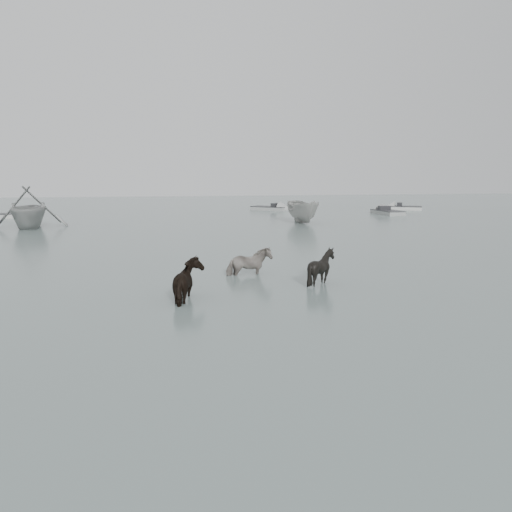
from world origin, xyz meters
name	(u,v)px	position (x,y,z in m)	size (l,w,h in m)	color
ground	(247,293)	(0.00, 0.00, 0.00)	(140.00, 140.00, 0.00)	#566663
pony_pinto	(249,256)	(0.57, 2.87, 0.71)	(0.76, 1.67, 1.41)	black
pony_dark	(190,273)	(-1.79, -0.38, 0.79)	(1.56, 1.34, 1.57)	black
pony_black	(321,263)	(2.76, 0.93, 0.71)	(1.15, 1.29, 1.42)	black
rowboat_trail	(29,206)	(-11.57, 21.99, 1.53)	(5.01, 5.81, 3.06)	#9EA09E
boat_small	(303,210)	(8.18, 21.71, 0.96)	(1.87, 4.97, 1.92)	#A7A7A3
skiff_port	(388,210)	(18.22, 28.07, 0.38)	(5.34, 1.60, 0.75)	gray
skiff_mid	(270,207)	(8.65, 35.43, 0.38)	(5.42, 1.60, 0.75)	#979996
skiff_star	(405,206)	(22.68, 33.25, 0.38)	(4.69, 1.60, 0.75)	silver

